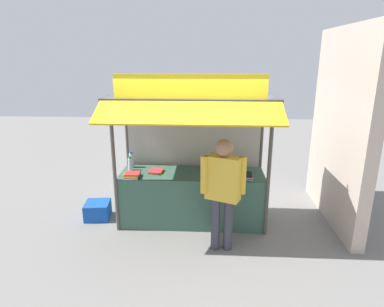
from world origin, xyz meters
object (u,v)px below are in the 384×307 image
at_px(water_bottle_mid_right, 131,160).
at_px(vendor_person, 223,185).
at_px(water_bottle_right, 225,164).
at_px(water_bottle_front_right, 222,161).
at_px(magazine_stack_mid_left, 246,176).
at_px(banana_bunch_leftmost, 152,119).
at_px(banana_bunch_inner_right, 226,121).
at_px(magazine_stack_rear_center, 132,175).
at_px(banana_bunch_inner_left, 124,118).
at_px(magazine_stack_back_right, 156,171).
at_px(plastic_crate, 98,210).
at_px(banana_bunch_rightmost, 205,121).
at_px(water_bottle_front_left, 130,164).

bearing_deg(water_bottle_mid_right, vendor_person, -35.00).
distance_m(water_bottle_right, water_bottle_front_right, 0.12).
distance_m(water_bottle_mid_right, magazine_stack_mid_left, 2.04).
height_order(banana_bunch_leftmost, banana_bunch_inner_right, same).
xyz_separation_m(magazine_stack_rear_center, banana_bunch_inner_left, (-0.01, -0.24, 1.00)).
relative_size(water_bottle_mid_right, water_bottle_front_right, 0.94).
bearing_deg(magazine_stack_back_right, plastic_crate, 179.57).
relative_size(water_bottle_front_right, plastic_crate, 0.74).
bearing_deg(banana_bunch_leftmost, banana_bunch_rightmost, -0.01).
bearing_deg(water_bottle_mid_right, banana_bunch_inner_left, -82.13).
bearing_deg(water_bottle_mid_right, magazine_stack_rear_center, -76.67).
bearing_deg(water_bottle_mid_right, water_bottle_right, -4.04).
bearing_deg(magazine_stack_back_right, water_bottle_front_right, 12.05).
relative_size(water_bottle_front_left, water_bottle_front_right, 0.78).
height_order(magazine_stack_mid_left, banana_bunch_inner_left, banana_bunch_inner_left).
bearing_deg(magazine_stack_back_right, vendor_person, -37.93).
bearing_deg(banana_bunch_rightmost, water_bottle_right, 60.65).
bearing_deg(water_bottle_mid_right, water_bottle_front_right, -0.18).
relative_size(water_bottle_front_left, magazine_stack_mid_left, 0.87).
bearing_deg(banana_bunch_rightmost, banana_bunch_inner_right, -0.19).
bearing_deg(banana_bunch_inner_left, magazine_stack_mid_left, 8.93).
height_order(banana_bunch_inner_left, banana_bunch_leftmost, same).
bearing_deg(water_bottle_front_right, water_bottle_front_left, -174.64).
bearing_deg(magazine_stack_rear_center, magazine_stack_mid_left, 1.59).
xyz_separation_m(banana_bunch_rightmost, plastic_crate, (-1.91, 0.50, -1.74)).
height_order(water_bottle_front_left, banana_bunch_leftmost, banana_bunch_leftmost).
bearing_deg(magazine_stack_back_right, water_bottle_right, 6.21).
bearing_deg(vendor_person, water_bottle_right, 108.65).
relative_size(water_bottle_right, water_bottle_front_right, 0.95).
bearing_deg(plastic_crate, banana_bunch_inner_left, -35.33).
xyz_separation_m(water_bottle_mid_right, banana_bunch_inner_left, (0.10, -0.74, 0.90)).
bearing_deg(water_bottle_front_left, magazine_stack_rear_center, -72.47).
xyz_separation_m(banana_bunch_inner_left, banana_bunch_inner_right, (1.51, -0.00, -0.04)).
bearing_deg(vendor_person, magazine_stack_back_right, 164.83).
bearing_deg(banana_bunch_inner_right, magazine_stack_mid_left, 38.56).
height_order(water_bottle_mid_right, banana_bunch_leftmost, banana_bunch_leftmost).
height_order(water_bottle_right, magazine_stack_back_right, water_bottle_right).
distance_m(magazine_stack_mid_left, banana_bunch_rightmost, 1.21).
distance_m(water_bottle_right, magazine_stack_mid_left, 0.48).
distance_m(water_bottle_front_right, vendor_person, 1.11).
distance_m(banana_bunch_leftmost, banana_bunch_inner_right, 1.08).
bearing_deg(magazine_stack_mid_left, banana_bunch_inner_right, -141.44).
relative_size(magazine_stack_rear_center, banana_bunch_inner_right, 1.02).
bearing_deg(magazine_stack_back_right, banana_bunch_rightmost, -30.69).
relative_size(banana_bunch_rightmost, plastic_crate, 0.68).
bearing_deg(water_bottle_right, banana_bunch_inner_left, -158.23).
height_order(water_bottle_front_right, magazine_stack_back_right, water_bottle_front_right).
relative_size(water_bottle_front_right, magazine_stack_mid_left, 1.12).
height_order(magazine_stack_mid_left, banana_bunch_inner_right, banana_bunch_inner_right).
distance_m(water_bottle_right, vendor_person, 1.00).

